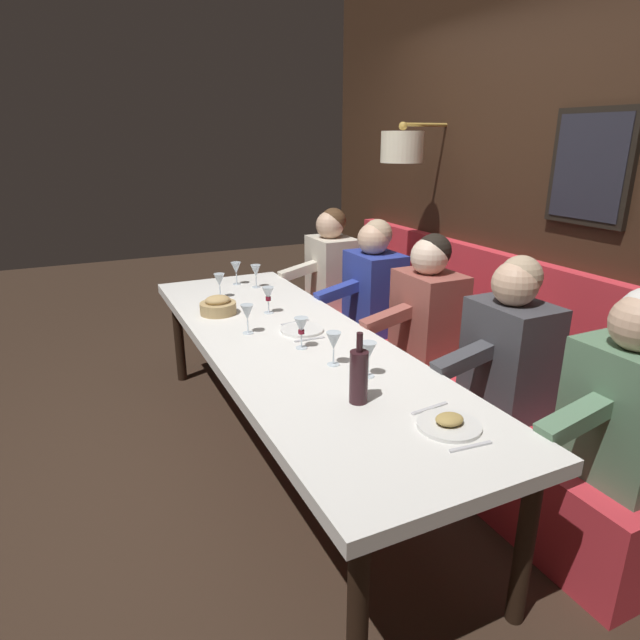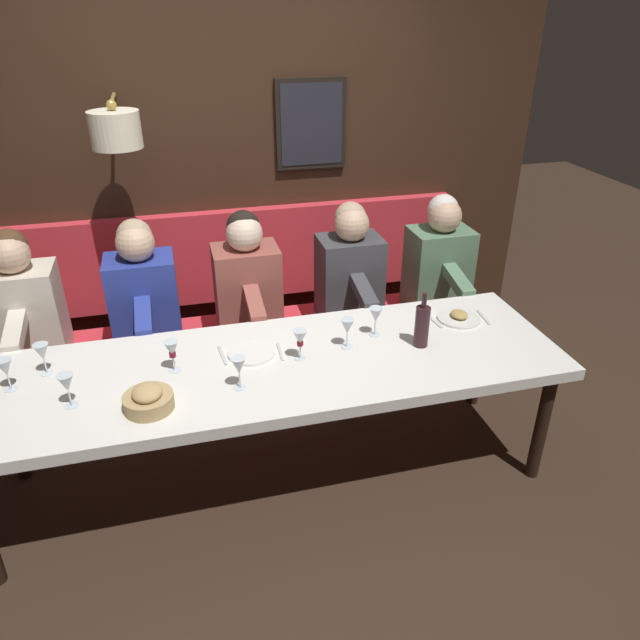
{
  "view_description": "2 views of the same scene",
  "coord_description": "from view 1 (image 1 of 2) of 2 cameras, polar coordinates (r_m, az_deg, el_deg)",
  "views": [
    {
      "loc": [
        -1.01,
        -2.48,
        1.76
      ],
      "look_at": [
        0.05,
        -0.25,
        0.92
      ],
      "focal_mm": 30.12,
      "sensor_mm": 36.0,
      "label": 1
    },
    {
      "loc": [
        -2.46,
        0.4,
        2.32
      ],
      "look_at": [
        0.05,
        -0.25,
        0.92
      ],
      "focal_mm": 33.12,
      "sensor_mm": 36.0,
      "label": 2
    }
  ],
  "objects": [
    {
      "name": "dining_table",
      "position": [
        2.89,
        -3.05,
        -3.17
      ],
      "size": [
        0.9,
        2.93,
        0.74
      ],
      "color": "silver",
      "rests_on": "ground_plane"
    },
    {
      "name": "wine_glass_2",
      "position": [
        2.4,
        5.17,
        -3.44
      ],
      "size": [
        0.07,
        0.07,
        0.16
      ],
      "color": "silver",
      "rests_on": "dining_table"
    },
    {
      "name": "wine_glass_6",
      "position": [
        3.96,
        -8.91,
        5.41
      ],
      "size": [
        0.07,
        0.07,
        0.16
      ],
      "color": "silver",
      "rests_on": "dining_table"
    },
    {
      "name": "place_setting_1",
      "position": [
        2.98,
        -1.92,
        -1.05
      ],
      "size": [
        0.24,
        0.32,
        0.01
      ],
      "color": "white",
      "rests_on": "dining_table"
    },
    {
      "name": "diner_middle",
      "position": [
        3.26,
        11.35,
        1.6
      ],
      "size": [
        0.6,
        0.4,
        0.79
      ],
      "color": "#934C42",
      "rests_on": "banquette_bench"
    },
    {
      "name": "ground_plane",
      "position": [
        3.2,
        -2.83,
        -14.53
      ],
      "size": [
        12.0,
        12.0,
        0.0
      ],
      "primitive_type": "plane",
      "color": "#332319"
    },
    {
      "name": "wine_glass_7",
      "position": [
        2.71,
        -2.02,
        -0.72
      ],
      "size": [
        0.07,
        0.07,
        0.16
      ],
      "color": "silver",
      "rests_on": "dining_table"
    },
    {
      "name": "diner_far",
      "position": [
        3.76,
        5.72,
        4.17
      ],
      "size": [
        0.6,
        0.4,
        0.79
      ],
      "color": "#283893",
      "rests_on": "banquette_bench"
    },
    {
      "name": "wine_glass_0",
      "position": [
        3.64,
        -10.64,
        4.14
      ],
      "size": [
        0.07,
        0.07,
        0.16
      ],
      "color": "silver",
      "rests_on": "dining_table"
    },
    {
      "name": "diner_near",
      "position": [
        2.78,
        19.53,
        -2.16
      ],
      "size": [
        0.6,
        0.4,
        0.79
      ],
      "color": "#3D3D42",
      "rests_on": "banquette_bench"
    },
    {
      "name": "wine_glass_5",
      "position": [
        2.51,
        1.45,
        -2.33
      ],
      "size": [
        0.07,
        0.07,
        0.16
      ],
      "color": "silver",
      "rests_on": "dining_table"
    },
    {
      "name": "wine_glass_4",
      "position": [
        3.86,
        -6.84,
        5.15
      ],
      "size": [
        0.07,
        0.07,
        0.16
      ],
      "color": "silver",
      "rests_on": "dining_table"
    },
    {
      "name": "wine_glass_3",
      "position": [
        3.27,
        -5.53,
        2.68
      ],
      "size": [
        0.07,
        0.07,
        0.16
      ],
      "color": "silver",
      "rests_on": "dining_table"
    },
    {
      "name": "back_wall_panel",
      "position": [
        3.53,
        19.71,
        11.28
      ],
      "size": [
        0.59,
        4.33,
        2.9
      ],
      "color": "#382316",
      "rests_on": "ground_plane"
    },
    {
      "name": "wine_glass_1",
      "position": [
        2.94,
        -7.74,
        0.74
      ],
      "size": [
        0.07,
        0.07,
        0.16
      ],
      "color": "silver",
      "rests_on": "dining_table"
    },
    {
      "name": "banquette_bench",
      "position": [
        3.48,
        10.86,
        -7.71
      ],
      "size": [
        0.52,
        3.13,
        0.45
      ],
      "primitive_type": "cube",
      "color": "red",
      "rests_on": "ground_plane"
    },
    {
      "name": "diner_farthest",
      "position": [
        4.32,
        1.17,
        6.21
      ],
      "size": [
        0.6,
        0.4,
        0.79
      ],
      "color": "beige",
      "rests_on": "banquette_bench"
    },
    {
      "name": "wine_bottle",
      "position": [
        2.17,
        4.14,
        -5.93
      ],
      "size": [
        0.08,
        0.08,
        0.3
      ],
      "color": "#33191E",
      "rests_on": "dining_table"
    },
    {
      "name": "place_setting_0",
      "position": [
        2.08,
        13.55,
        -10.65
      ],
      "size": [
        0.24,
        0.32,
        0.05
      ],
      "color": "silver",
      "rests_on": "dining_table"
    },
    {
      "name": "bread_bowl",
      "position": [
        3.32,
        -10.78,
        1.47
      ],
      "size": [
        0.22,
        0.22,
        0.12
      ],
      "color": "tan",
      "rests_on": "dining_table"
    },
    {
      "name": "diner_nearest",
      "position": [
        2.43,
        29.88,
        -6.82
      ],
      "size": [
        0.6,
        0.4,
        0.79
      ],
      "color": "#567A5B",
      "rests_on": "banquette_bench"
    }
  ]
}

